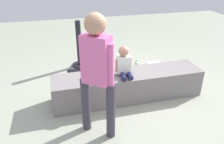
{
  "coord_description": "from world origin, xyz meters",
  "views": [
    {
      "loc": [
        -1.09,
        -3.08,
        2.11
      ],
      "look_at": [
        -0.38,
        -0.37,
        0.71
      ],
      "focal_mm": 36.03,
      "sensor_mm": 36.0,
      "label": 1
    }
  ],
  "objects_px": {
    "handbag_black_leather": "(75,75)",
    "cake_box_white": "(154,66)",
    "party_cup_red": "(97,74)",
    "cake_plate": "(107,74)",
    "water_bottle_near_gift": "(154,74)",
    "gift_bag": "(107,79)",
    "water_bottle_far_side": "(136,66)",
    "child_seated": "(124,63)",
    "adult_standing": "(97,67)",
    "handbag_brown_canvas": "(125,72)"
  },
  "relations": [
    {
      "from": "child_seated",
      "to": "water_bottle_far_side",
      "type": "height_order",
      "value": "child_seated"
    },
    {
      "from": "adult_standing",
      "to": "water_bottle_far_side",
      "type": "distance_m",
      "value": 2.2
    },
    {
      "from": "cake_box_white",
      "to": "handbag_black_leather",
      "type": "xyz_separation_m",
      "value": [
        -1.71,
        -0.12,
        0.06
      ]
    },
    {
      "from": "water_bottle_near_gift",
      "to": "handbag_black_leather",
      "type": "distance_m",
      "value": 1.56
    },
    {
      "from": "cake_plate",
      "to": "water_bottle_near_gift",
      "type": "bearing_deg",
      "value": 24.08
    },
    {
      "from": "cake_plate",
      "to": "handbag_brown_canvas",
      "type": "xyz_separation_m",
      "value": [
        0.52,
        0.67,
        -0.35
      ]
    },
    {
      "from": "cake_box_white",
      "to": "adult_standing",
      "type": "bearing_deg",
      "value": -133.13
    },
    {
      "from": "handbag_black_leather",
      "to": "water_bottle_near_gift",
      "type": "bearing_deg",
      "value": -12.22
    },
    {
      "from": "cake_box_white",
      "to": "gift_bag",
      "type": "bearing_deg",
      "value": -158.51
    },
    {
      "from": "handbag_black_leather",
      "to": "handbag_brown_canvas",
      "type": "bearing_deg",
      "value": -7.66
    },
    {
      "from": "water_bottle_near_gift",
      "to": "handbag_brown_canvas",
      "type": "xyz_separation_m",
      "value": [
        -0.53,
        0.2,
        0.02
      ]
    },
    {
      "from": "cake_box_white",
      "to": "handbag_brown_canvas",
      "type": "xyz_separation_m",
      "value": [
        -0.72,
        -0.25,
        0.07
      ]
    },
    {
      "from": "party_cup_red",
      "to": "handbag_brown_canvas",
      "type": "bearing_deg",
      "value": -19.92
    },
    {
      "from": "handbag_black_leather",
      "to": "party_cup_red",
      "type": "bearing_deg",
      "value": 7.66
    },
    {
      "from": "adult_standing",
      "to": "cake_box_white",
      "type": "xyz_separation_m",
      "value": [
        1.55,
        1.66,
        -0.92
      ]
    },
    {
      "from": "party_cup_red",
      "to": "cake_box_white",
      "type": "bearing_deg",
      "value": 2.65
    },
    {
      "from": "water_bottle_near_gift",
      "to": "water_bottle_far_side",
      "type": "relative_size",
      "value": 1.01
    },
    {
      "from": "cake_plate",
      "to": "water_bottle_near_gift",
      "type": "relative_size",
      "value": 0.97
    },
    {
      "from": "cake_plate",
      "to": "water_bottle_near_gift",
      "type": "xyz_separation_m",
      "value": [
        1.06,
        0.47,
        -0.37
      ]
    },
    {
      "from": "cake_plate",
      "to": "party_cup_red",
      "type": "distance_m",
      "value": 0.96
    },
    {
      "from": "cake_plate",
      "to": "handbag_black_leather",
      "type": "xyz_separation_m",
      "value": [
        -0.46,
        0.8,
        -0.36
      ]
    },
    {
      "from": "cake_plate",
      "to": "gift_bag",
      "type": "distance_m",
      "value": 0.59
    },
    {
      "from": "water_bottle_far_side",
      "to": "party_cup_red",
      "type": "height_order",
      "value": "water_bottle_far_side"
    },
    {
      "from": "party_cup_red",
      "to": "handbag_brown_canvas",
      "type": "height_order",
      "value": "handbag_brown_canvas"
    },
    {
      "from": "adult_standing",
      "to": "party_cup_red",
      "type": "distance_m",
      "value": 1.87
    },
    {
      "from": "handbag_brown_canvas",
      "to": "party_cup_red",
      "type": "bearing_deg",
      "value": 160.08
    },
    {
      "from": "cake_plate",
      "to": "party_cup_red",
      "type": "bearing_deg",
      "value": 90.73
    },
    {
      "from": "child_seated",
      "to": "handbag_brown_canvas",
      "type": "distance_m",
      "value": 0.94
    },
    {
      "from": "adult_standing",
      "to": "water_bottle_far_side",
      "type": "xyz_separation_m",
      "value": [
        1.15,
        1.67,
        -0.87
      ]
    },
    {
      "from": "gift_bag",
      "to": "handbag_black_leather",
      "type": "height_order",
      "value": "handbag_black_leather"
    },
    {
      "from": "gift_bag",
      "to": "water_bottle_far_side",
      "type": "relative_size",
      "value": 1.32
    },
    {
      "from": "cake_plate",
      "to": "handbag_black_leather",
      "type": "height_order",
      "value": "cake_plate"
    },
    {
      "from": "cake_plate",
      "to": "cake_box_white",
      "type": "relative_size",
      "value": 0.74
    },
    {
      "from": "child_seated",
      "to": "gift_bag",
      "type": "height_order",
      "value": "child_seated"
    },
    {
      "from": "adult_standing",
      "to": "cake_plate",
      "type": "distance_m",
      "value": 0.94
    },
    {
      "from": "adult_standing",
      "to": "water_bottle_near_gift",
      "type": "distance_m",
      "value": 2.02
    },
    {
      "from": "adult_standing",
      "to": "gift_bag",
      "type": "bearing_deg",
      "value": 71.18
    },
    {
      "from": "child_seated",
      "to": "gift_bag",
      "type": "bearing_deg",
      "value": 105.85
    },
    {
      "from": "gift_bag",
      "to": "handbag_brown_canvas",
      "type": "height_order",
      "value": "handbag_brown_canvas"
    },
    {
      "from": "handbag_brown_canvas",
      "to": "adult_standing",
      "type": "bearing_deg",
      "value": -120.52
    },
    {
      "from": "handbag_black_leather",
      "to": "cake_box_white",
      "type": "bearing_deg",
      "value": 3.98
    },
    {
      "from": "child_seated",
      "to": "handbag_brown_canvas",
      "type": "height_order",
      "value": "child_seated"
    },
    {
      "from": "cake_box_white",
      "to": "handbag_black_leather",
      "type": "bearing_deg",
      "value": -176.02
    },
    {
      "from": "cake_plate",
      "to": "water_bottle_far_side",
      "type": "relative_size",
      "value": 0.98
    },
    {
      "from": "water_bottle_near_gift",
      "to": "handbag_black_leather",
      "type": "relative_size",
      "value": 0.74
    },
    {
      "from": "cake_box_white",
      "to": "handbag_black_leather",
      "type": "height_order",
      "value": "handbag_black_leather"
    },
    {
      "from": "party_cup_red",
      "to": "cake_box_white",
      "type": "xyz_separation_m",
      "value": [
        1.26,
        0.06,
        -0.0
      ]
    },
    {
      "from": "cake_plate",
      "to": "water_bottle_far_side",
      "type": "bearing_deg",
      "value": 47.71
    },
    {
      "from": "gift_bag",
      "to": "water_bottle_near_gift",
      "type": "distance_m",
      "value": 0.95
    },
    {
      "from": "cake_box_white",
      "to": "handbag_brown_canvas",
      "type": "height_order",
      "value": "handbag_brown_canvas"
    }
  ]
}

